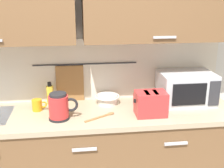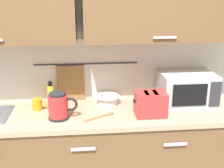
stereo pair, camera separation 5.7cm
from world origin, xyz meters
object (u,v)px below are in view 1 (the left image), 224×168
microwave (186,88)px  toaster (151,103)px  mixing_bowl (107,99)px  mug_near_sink (37,105)px  dish_soap_bottle (50,94)px  mug_by_kettle (138,99)px  wooden_spoon (103,116)px  electric_kettle (59,107)px

microwave → toaster: (-0.37, -0.23, -0.04)m
mixing_bowl → toaster: (0.31, -0.28, 0.05)m
microwave → mug_near_sink: microwave is taller
dish_soap_bottle → mug_near_sink: dish_soap_bottle is taller
dish_soap_bottle → mug_by_kettle: size_ratio=1.63×
microwave → mixing_bowl: size_ratio=2.15×
mug_near_sink → wooden_spoon: (0.52, -0.19, -0.04)m
mug_near_sink → microwave: bearing=1.2°
mixing_bowl → dish_soap_bottle: bearing=172.6°
electric_kettle → wooden_spoon: size_ratio=0.91×
mug_near_sink → mug_by_kettle: size_ratio=1.00×
microwave → dish_soap_bottle: 1.18m
mug_by_kettle → mixing_bowl: bearing=170.7°
dish_soap_bottle → microwave: bearing=-5.5°
dish_soap_bottle → mug_near_sink: bearing=-124.4°
microwave → dish_soap_bottle: size_ratio=2.35×
microwave → mug_by_kettle: bearing=179.1°
mug_near_sink → toaster: size_ratio=0.47×
toaster → microwave: bearing=31.6°
mug_near_sink → mixing_bowl: bearing=7.4°
mug_near_sink → mug_by_kettle: same height
mug_near_sink → wooden_spoon: bearing=-20.1°
mug_near_sink → dish_soap_bottle: bearing=55.6°
toaster → mug_by_kettle: toaster is taller
electric_kettle → mixing_bowl: 0.48m
electric_kettle → mug_by_kettle: 0.70m
mixing_bowl → mug_by_kettle: (0.26, -0.04, 0.00)m
mug_near_sink → wooden_spoon: size_ratio=0.48×
electric_kettle → mixing_bowl: (0.39, 0.27, -0.06)m
dish_soap_bottle → electric_kettle: bearing=-74.1°
electric_kettle → dish_soap_bottle: size_ratio=1.16×
electric_kettle → mug_near_sink: bearing=134.7°
electric_kettle → dish_soap_bottle: electric_kettle is taller
microwave → mixing_bowl: 0.69m
mixing_bowl → wooden_spoon: (-0.06, -0.27, -0.04)m
mixing_bowl → mug_by_kettle: size_ratio=1.78×
electric_kettle → dish_soap_bottle: 0.34m
dish_soap_bottle → mug_near_sink: size_ratio=1.63×
microwave → electric_kettle: 1.10m
wooden_spoon → microwave: bearing=16.3°
dish_soap_bottle → mixing_bowl: dish_soap_bottle is taller
electric_kettle → wooden_spoon: bearing=-0.2°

